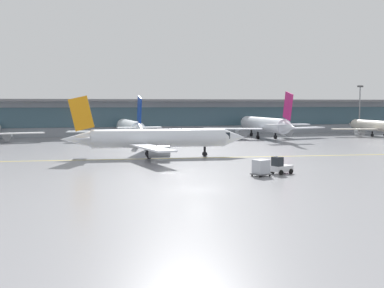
# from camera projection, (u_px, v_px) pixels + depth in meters

# --- Properties ---
(ground_plane) EXTENTS (400.00, 400.00, 0.00)m
(ground_plane) POSITION_uv_depth(u_px,v_px,m) (199.00, 190.00, 46.91)
(ground_plane) COLOR gray
(taxiway_centreline_stripe) EXTENTS (109.49, 11.35, 0.01)m
(taxiway_centreline_stripe) POSITION_uv_depth(u_px,v_px,m) (162.00, 159.00, 73.45)
(taxiway_centreline_stripe) COLOR yellow
(taxiway_centreline_stripe) RESTS_ON ground_plane
(terminal_concourse) EXTENTS (210.16, 11.00, 9.60)m
(terminal_concourse) POSITION_uv_depth(u_px,v_px,m) (114.00, 117.00, 126.71)
(terminal_concourse) COLOR #8C939E
(terminal_concourse) RESTS_ON ground_plane
(gate_airplane_2) EXTENTS (28.48, 30.57, 10.14)m
(gate_airplane_2) POSITION_uv_depth(u_px,v_px,m) (130.00, 127.00, 108.37)
(gate_airplane_2) COLOR white
(gate_airplane_2) RESTS_ON ground_plane
(gate_airplane_3) EXTENTS (31.21, 33.52, 11.12)m
(gate_airplane_3) POSITION_uv_depth(u_px,v_px,m) (264.00, 125.00, 115.42)
(gate_airplane_3) COLOR silver
(gate_airplane_3) RESTS_ON ground_plane
(gate_airplane_4) EXTENTS (25.09, 27.00, 8.95)m
(gate_airplane_4) POSITION_uv_depth(u_px,v_px,m) (376.00, 126.00, 123.00)
(gate_airplane_4) COLOR silver
(gate_airplane_4) RESTS_ON ground_plane
(taxiing_regional_jet) EXTENTS (29.38, 27.18, 9.73)m
(taxiing_regional_jet) POSITION_uv_depth(u_px,v_px,m) (157.00, 139.00, 75.07)
(taxiing_regional_jet) COLOR silver
(taxiing_regional_jet) RESTS_ON ground_plane
(baggage_tug) EXTENTS (2.92, 2.30, 2.10)m
(baggage_tug) POSITION_uv_depth(u_px,v_px,m) (280.00, 167.00, 57.45)
(baggage_tug) COLOR silver
(baggage_tug) RESTS_ON ground_plane
(cargo_dolly_lead) EXTENTS (2.52, 2.21, 1.94)m
(cargo_dolly_lead) POSITION_uv_depth(u_px,v_px,m) (261.00, 167.00, 55.63)
(cargo_dolly_lead) COLOR #595B60
(cargo_dolly_lead) RESTS_ON ground_plane
(apron_light_mast_1) EXTENTS (1.80, 0.36, 13.64)m
(apron_light_mast_1) POSITION_uv_depth(u_px,v_px,m) (360.00, 107.00, 136.37)
(apron_light_mast_1) COLOR gray
(apron_light_mast_1) RESTS_ON ground_plane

